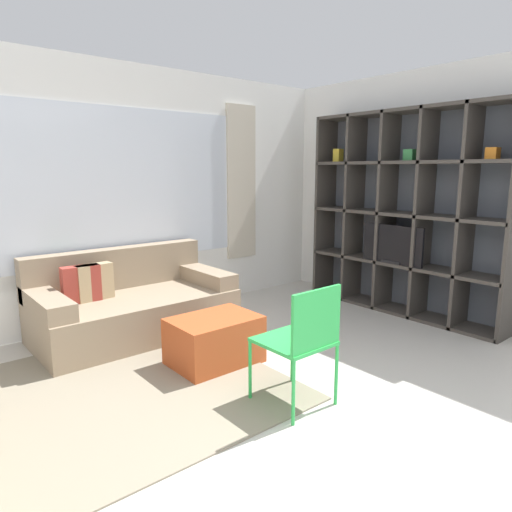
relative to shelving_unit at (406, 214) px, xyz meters
The scene contains 8 objects.
ground_plane 3.35m from the shelving_unit, 149.88° to the right, with size 16.00×16.00×0.00m, color beige.
wall_back 3.28m from the shelving_unit, 146.57° to the left, with size 6.98×0.11×2.70m.
wall_right 0.31m from the shelving_unit, 25.59° to the left, with size 0.07×4.56×2.70m, color white.
area_rug 3.87m from the shelving_unit, behind, with size 2.96×2.17×0.01m, color gray.
shelving_unit is the anchor object (origin of this frame).
couch_main 3.13m from the shelving_unit, 154.76° to the left, with size 1.86×0.98×0.82m.
ottoman 2.67m from the shelving_unit, behind, with size 0.72×0.51×0.40m.
folding_chair 2.65m from the shelving_unit, 161.90° to the right, with size 0.44×0.46×0.86m.
Camera 1 is at (-1.83, -1.25, 1.62)m, focal length 32.00 mm.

